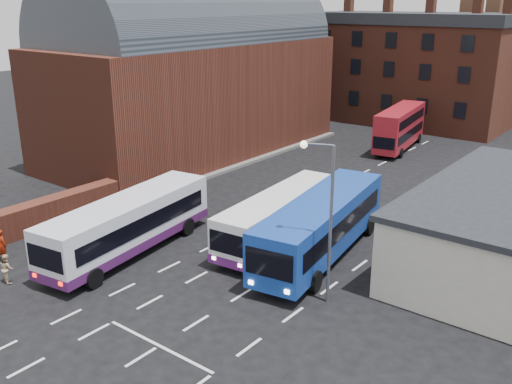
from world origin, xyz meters
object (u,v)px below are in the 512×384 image
Objects in this scene: bus_white_outbound at (128,222)px; bus_white_inbound at (279,214)px; street_lamp at (325,209)px; pedestrian_red at (2,245)px; pedestrian_beige at (7,268)px; bus_blue at (321,223)px; bus_red_double at (400,128)px.

bus_white_inbound is (5.75, 6.42, -0.15)m from bus_white_outbound.
street_lamp is at bearing 136.51° from bus_white_inbound.
pedestrian_red is at bearing 42.38° from bus_white_inbound.
pedestrian_beige is (2.56, -1.19, -0.15)m from pedestrian_red.
street_lamp is at bearing -135.20° from pedestrian_beige.
bus_white_inbound is 0.86× the size of bus_blue.
bus_white_outbound is 6.88m from pedestrian_red.
pedestrian_beige is at bearing -116.90° from bus_white_outbound.
bus_white_outbound reaches higher than pedestrian_red.
bus_white_inbound is 7.10× the size of pedestrian_beige.
street_lamp reaches higher than bus_blue.
bus_red_double reaches higher than pedestrian_red.
bus_white_inbound is at bearing -14.34° from bus_blue.
pedestrian_red is at bearing 30.87° from bus_blue.
bus_white_inbound reaches higher than pedestrian_beige.
bus_red_double is (-3.76, 24.83, 0.37)m from bus_white_inbound.
bus_white_outbound is 1.53× the size of street_lamp.
pedestrian_beige is at bearing 39.81° from bus_blue.
pedestrian_red is 2.83m from pedestrian_beige.
bus_blue is 17.44m from pedestrian_red.
street_lamp is (2.67, -4.20, 2.69)m from bus_blue.
bus_blue is (8.76, 6.12, 0.11)m from bus_white_outbound.
bus_blue is at bearing -117.54° from pedestrian_beige.
bus_white_outbound is at bearing -135.03° from pedestrian_red.
bus_white_inbound is at bearing -134.27° from pedestrian_red.
bus_red_double is 1.29× the size of street_lamp.
bus_white_inbound is 1.08× the size of bus_red_double.
street_lamp is (5.69, -4.49, 2.95)m from bus_white_inbound.
street_lamp is 4.24× the size of pedestrian_red.
bus_red_double reaches higher than bus_blue.
bus_red_double reaches higher than bus_white_inbound.
pedestrian_red is at bearing 70.86° from bus_red_double.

